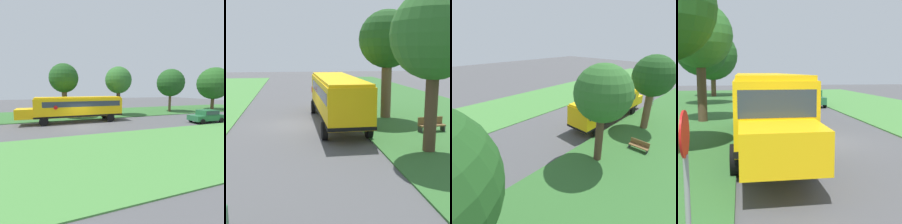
% 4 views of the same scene
% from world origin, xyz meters
% --- Properties ---
extents(ground_plane, '(120.00, 120.00, 0.00)m').
position_xyz_m(ground_plane, '(0.00, 0.00, 0.00)').
color(ground_plane, '#4C4C4F').
extents(grass_verge, '(12.00, 80.00, 0.08)m').
position_xyz_m(grass_verge, '(-10.00, 0.00, 0.04)').
color(grass_verge, '#33662D').
rests_on(grass_verge, ground).
extents(grass_far_side, '(10.00, 80.00, 0.07)m').
position_xyz_m(grass_far_side, '(9.00, 0.00, 0.04)').
color(grass_far_side, '#47843D').
rests_on(grass_far_side, ground).
extents(school_bus, '(2.85, 12.42, 3.16)m').
position_xyz_m(school_bus, '(-2.78, -0.14, 1.92)').
color(school_bus, yellow).
rests_on(school_bus, ground).
extents(car_green_nearest, '(2.02, 4.40, 1.56)m').
position_xyz_m(car_green_nearest, '(2.80, 14.98, 0.88)').
color(car_green_nearest, '#236038').
rests_on(car_green_nearest, ground).
extents(oak_tree_beside_bus, '(4.06, 4.06, 7.69)m').
position_xyz_m(oak_tree_beside_bus, '(-6.66, -1.32, 5.56)').
color(oak_tree_beside_bus, brown).
rests_on(oak_tree_beside_bus, ground).
extents(oak_tree_roadside_mid, '(4.10, 4.10, 7.56)m').
position_xyz_m(oak_tree_roadside_mid, '(-6.22, 6.71, 5.52)').
color(oak_tree_roadside_mid, '#4C3826').
rests_on(oak_tree_roadside_mid, ground).
extents(oak_tree_far_end, '(4.90, 4.90, 7.73)m').
position_xyz_m(oak_tree_far_end, '(-7.43, 17.22, 5.38)').
color(oak_tree_far_end, brown).
rests_on(oak_tree_far_end, ground).
extents(oak_tree_across_road, '(6.26, 6.26, 8.41)m').
position_xyz_m(oak_tree_across_road, '(-7.17, 27.50, 5.22)').
color(oak_tree_across_road, brown).
rests_on(oak_tree_across_road, ground).
extents(park_bench, '(1.63, 0.61, 0.92)m').
position_xyz_m(park_bench, '(-8.04, 3.19, 0.47)').
color(park_bench, brown).
rests_on(park_bench, ground).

